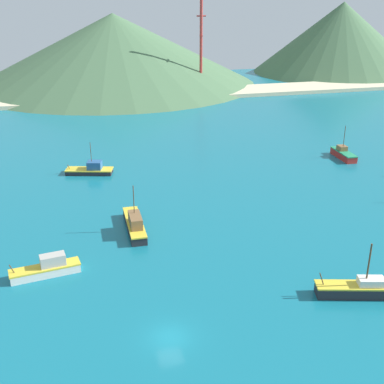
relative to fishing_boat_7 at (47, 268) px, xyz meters
The scene contains 10 objects.
ground 19.03m from the fishing_boat_7, 50.73° to the left, with size 260.00×280.00×0.50m.
fishing_boat_7 is the anchor object (origin of this frame).
fishing_boat_10 37.12m from the fishing_boat_7, 21.32° to the right, with size 10.13×4.62×6.66m.
fishing_boat_11 15.25m from the fishing_boat_7, 37.40° to the left, with size 2.36×10.72×7.10m.
fishing_boat_12 36.15m from the fishing_boat_7, 78.00° to the left, with size 9.22×5.16×6.17m.
fishing_boat_15 66.91m from the fishing_boat_7, 28.41° to the left, with size 2.57×7.78×6.78m.
beach_strip 104.42m from the fishing_boat_7, 83.39° to the left, with size 247.00×15.92×1.20m, color beige.
hill_central 135.48m from the fishing_boat_7, 80.15° to the left, with size 103.54×103.54×24.80m.
hill_east 179.36m from the fishing_boat_7, 49.35° to the left, with size 70.13×70.13×28.10m.
radio_tower 117.57m from the fishing_boat_7, 65.39° to the left, with size 3.01×2.41×30.11m.
Camera 1 is at (-7.91, -39.72, 32.33)m, focal length 46.30 mm.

